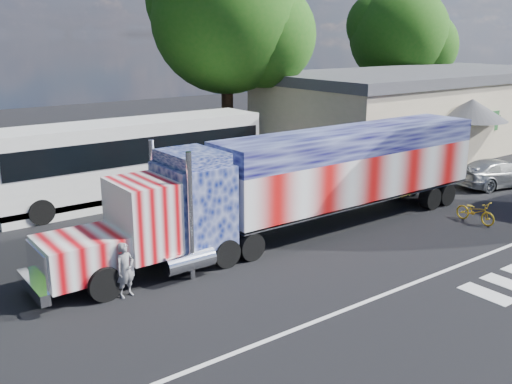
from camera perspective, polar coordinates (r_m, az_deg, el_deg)
ground at (r=19.37m, az=5.35°, el=-7.33°), size 100.00×100.00×0.00m
lane_markings at (r=18.28m, az=17.47°, el=-9.46°), size 30.00×2.67×0.01m
semi_truck at (r=22.00m, az=5.21°, el=1.27°), size 19.27×3.04×4.11m
coach_bus at (r=27.19m, az=-12.18°, el=3.28°), size 12.65×2.94×3.68m
hall_building at (r=40.30m, az=16.44°, el=7.91°), size 22.40×12.80×5.20m
parked_car at (r=31.48m, az=23.06°, el=1.76°), size 5.12×3.04×1.39m
woman at (r=17.26m, az=-12.95°, el=-7.60°), size 0.68×0.53×1.67m
bicycle at (r=25.10m, az=21.09°, el=-1.85°), size 0.64×1.78×0.93m
tree_ne_a at (r=34.50m, az=-2.73°, el=16.91°), size 9.15×8.71×12.78m
tree_far_ne at (r=50.40m, az=14.28°, el=14.88°), size 8.59×8.18×11.51m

